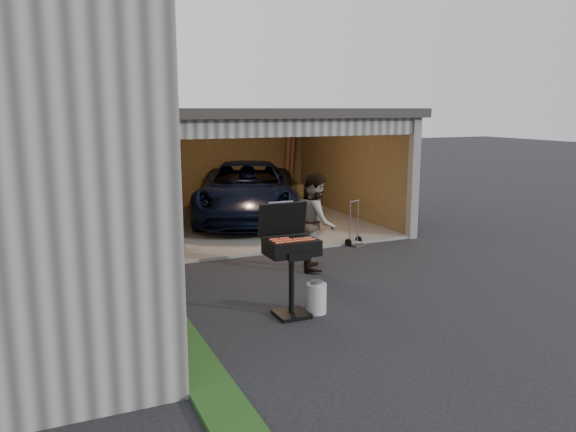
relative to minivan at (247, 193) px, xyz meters
name	(u,v)px	position (x,y,z in m)	size (l,w,h in m)	color
ground	(335,314)	(-1.16, -6.90, -0.74)	(80.00, 80.00, 0.00)	black
groundcover_strip	(200,371)	(-3.41, -7.90, -0.71)	(0.50, 8.00, 0.06)	#193814
garage	(233,150)	(-0.40, -0.11, 1.13)	(6.80, 6.30, 2.90)	#605E59
minivan	(247,193)	(0.00, 0.00, 0.00)	(2.45, 5.32, 1.48)	black
woman	(161,239)	(-3.26, -5.20, 0.20)	(0.68, 0.45, 1.87)	silver
man	(316,222)	(-0.36, -4.68, 0.14)	(0.85, 0.67, 1.76)	#4B301D
bbq_grill	(290,251)	(-1.76, -6.66, 0.20)	(0.71, 0.63, 1.59)	black
propane_tank	(316,298)	(-1.38, -6.73, -0.52)	(0.29, 0.29, 0.44)	#BABAB5
plywood_panel	(161,287)	(-3.50, -6.29, -0.20)	(0.05, 0.97, 1.09)	#57341E
hand_truck	(355,237)	(1.22, -3.44, -0.55)	(0.44, 0.41, 0.98)	slate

